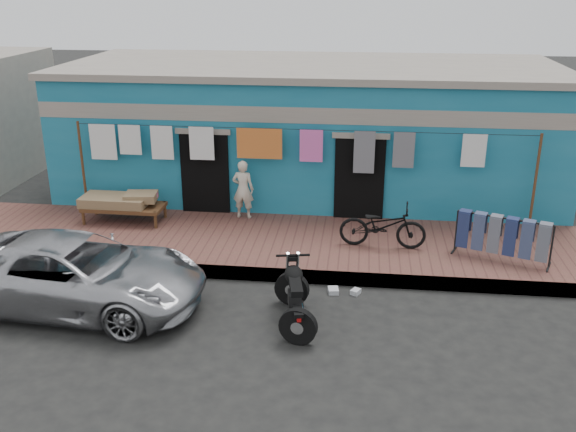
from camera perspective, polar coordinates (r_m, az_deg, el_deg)
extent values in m
plane|color=black|center=(10.75, -1.28, -9.49)|extent=(80.00, 80.00, 0.00)
cube|color=brown|center=(13.36, 0.51, -2.63)|extent=(28.00, 3.00, 0.25)
cube|color=gray|center=(12.05, -0.25, -5.32)|extent=(28.00, 0.10, 0.25)
cube|color=#176888|center=(16.70, 2.05, 7.43)|extent=(12.00, 5.00, 3.20)
cube|color=#9E9384|center=(14.12, 1.24, 8.97)|extent=(12.00, 0.14, 0.35)
cube|color=#9E9384|center=(16.40, 2.12, 13.16)|extent=(12.20, 5.20, 0.16)
cube|color=black|center=(14.79, -7.36, 3.33)|extent=(1.10, 0.10, 2.10)
cube|color=black|center=(14.36, 6.34, 2.85)|extent=(1.10, 0.10, 2.10)
cylinder|color=brown|center=(15.43, -17.78, 4.20)|extent=(0.06, 0.06, 2.10)
cylinder|color=brown|center=(14.54, 21.12, 2.82)|extent=(0.06, 0.06, 2.10)
cylinder|color=black|center=(13.87, 1.11, 7.70)|extent=(10.00, 0.01, 0.01)
cube|color=silver|center=(15.06, -16.12, 6.34)|extent=(0.60, 0.02, 0.81)
cube|color=silver|center=(14.82, -13.87, 6.60)|extent=(0.50, 0.02, 0.67)
cube|color=silver|center=(14.59, -11.13, 6.42)|extent=(0.50, 0.02, 0.76)
cube|color=silver|center=(14.34, -7.69, 6.41)|extent=(0.55, 0.02, 0.74)
cube|color=#CC4C26|center=(14.07, -2.56, 6.45)|extent=(1.00, 0.02, 0.68)
cube|color=#DD5CB0|center=(13.94, 2.08, 6.25)|extent=(0.50, 0.02, 0.71)
cube|color=slate|center=(13.92, 6.79, 5.64)|extent=(0.45, 0.02, 0.93)
cube|color=slate|center=(13.93, 10.25, 5.79)|extent=(0.45, 0.02, 0.78)
cube|color=silver|center=(14.09, 16.20, 5.60)|extent=(0.50, 0.02, 0.71)
imported|color=#B4B4B9|center=(11.57, -18.44, -4.76)|extent=(4.69, 2.37, 1.29)
imported|color=beige|center=(14.37, -4.01, 2.38)|extent=(0.50, 0.35, 1.33)
imported|color=black|center=(12.92, 8.43, -0.44)|extent=(1.74, 0.70, 1.10)
cube|color=silver|center=(11.42, -0.21, -7.36)|extent=(0.20, 0.19, 0.07)
cube|color=silver|center=(11.70, 6.03, -6.72)|extent=(0.20, 0.22, 0.09)
cube|color=silver|center=(11.71, 4.05, -6.63)|extent=(0.21, 0.25, 0.09)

